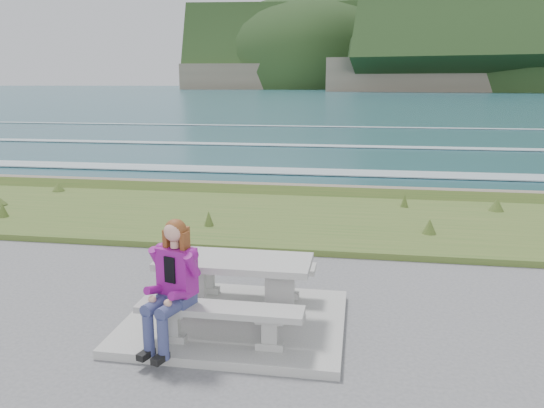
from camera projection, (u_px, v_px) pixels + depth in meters
name	position (u px, v px, depth m)	size (l,w,h in m)	color
concrete_slab	(235.00, 321.00, 6.40)	(2.60, 2.10, 0.10)	gray
picnic_table	(235.00, 272.00, 6.26)	(1.80, 0.75, 0.75)	gray
bench_landward	(220.00, 315.00, 5.64)	(1.80, 0.35, 0.45)	gray
bench_seaward	(247.00, 270.00, 6.99)	(1.80, 0.35, 0.45)	gray
grass_verge	(290.00, 221.00, 11.22)	(160.00, 4.50, 0.22)	#365921
shore_drop	(304.00, 194.00, 14.01)	(160.00, 0.80, 2.20)	brown
ocean	(335.00, 164.00, 30.93)	(1600.00, 1600.00, 0.09)	#1D4853
seated_woman	(169.00, 303.00, 5.57)	(0.56, 0.76, 1.38)	navy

